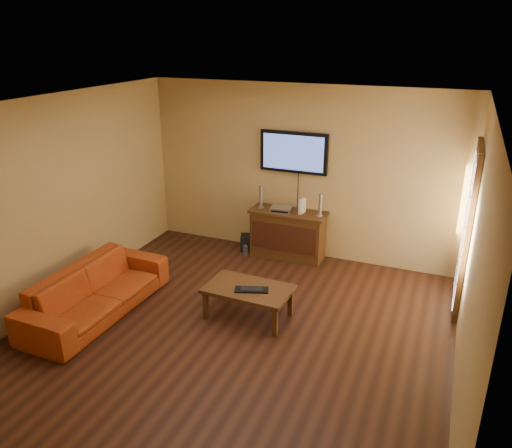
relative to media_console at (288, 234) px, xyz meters
The scene contains 14 objects.
ground_plane 2.30m from the media_console, 87.22° to the right, with size 5.00×5.00×0.00m, color black.
room_walls 2.09m from the media_console, 86.17° to the right, with size 5.00×5.00×5.00m.
french_door 2.71m from the media_console, 12.34° to the right, with size 0.07×1.02×2.22m.
media_console is the anchor object (origin of this frame).
television 1.30m from the media_console, 90.00° to the left, with size 1.07×0.08×0.63m.
coffee_table 1.91m from the media_console, 85.97° to the right, with size 1.09×0.68×0.42m.
sofa 3.07m from the media_console, 123.96° to the right, with size 2.10×0.61×0.82m, color #A33A12.
speaker_left 0.72m from the media_console, behind, with size 0.10×0.10×0.36m.
speaker_right 0.75m from the media_console, ahead, with size 0.10×0.10×0.35m.
av_receiver 0.44m from the media_console, 153.46° to the right, with size 0.32×0.23×0.07m, color silver.
game_console 0.54m from the media_console, ahead, with size 0.05×0.17×0.23m, color white.
subwoofer 0.74m from the media_console, behind, with size 0.25×0.25×0.25m, color black.
bottle 0.74m from the media_console, 156.37° to the right, with size 0.07×0.07×0.22m.
keyboard 1.97m from the media_console, 84.12° to the right, with size 0.44×0.28×0.02m.
Camera 1 is at (2.21, -4.71, 3.43)m, focal length 35.00 mm.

